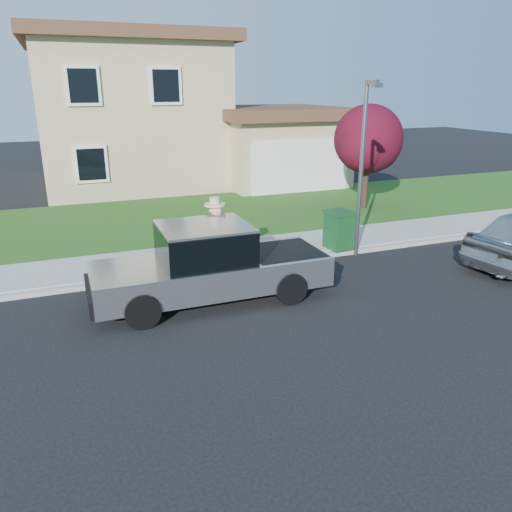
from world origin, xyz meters
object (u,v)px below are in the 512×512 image
(woman, at_px, (216,241))
(pickup_truck, at_px, (210,265))
(ornamental_tree, at_px, (369,142))
(trash_bin, at_px, (339,229))
(street_lamp, at_px, (363,160))

(woman, bearing_deg, pickup_truck, 67.06)
(woman, height_order, ornamental_tree, ornamental_tree)
(pickup_truck, distance_m, trash_bin, 4.75)
(pickup_truck, height_order, ornamental_tree, ornamental_tree)
(pickup_truck, bearing_deg, street_lamp, 17.39)
(trash_bin, xyz_separation_m, street_lamp, (0.39, -0.40, 1.99))
(pickup_truck, distance_m, woman, 1.31)
(ornamental_tree, bearing_deg, pickup_truck, -142.56)
(ornamental_tree, xyz_separation_m, trash_bin, (-3.66, -4.26, -1.88))
(trash_bin, bearing_deg, woman, -175.58)
(woman, relative_size, ornamental_tree, 0.53)
(pickup_truck, bearing_deg, woman, 67.55)
(ornamental_tree, bearing_deg, trash_bin, -130.68)
(woman, height_order, trash_bin, woman)
(pickup_truck, xyz_separation_m, street_lamp, (4.75, 1.48, 1.88))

